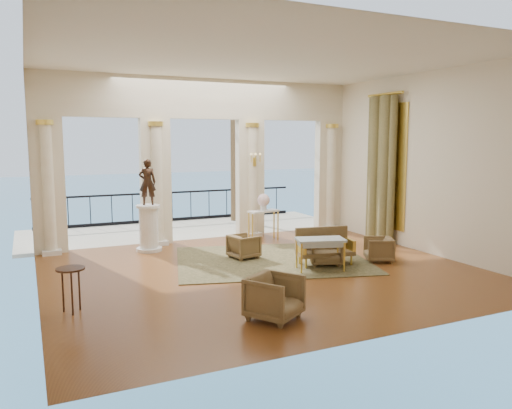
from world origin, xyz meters
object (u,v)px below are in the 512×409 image
side_table (71,274)px  game_table (320,242)px  console_table (263,215)px  armchair_d (244,245)px  armchair_c (379,248)px  statue (147,182)px  armchair_a (275,295)px  armchair_b (326,249)px  settee (324,246)px  pedestal (149,229)px

side_table → game_table: bearing=6.1°
game_table → console_table: bearing=101.6°
armchair_d → side_table: side_table is taller
armchair_c → console_table: bearing=-131.7°
statue → console_table: 3.44m
armchair_c → console_table: console_table is taller
armchair_a → armchair_b: (2.62, 2.59, -0.02)m
armchair_a → statue: statue is taller
armchair_d → side_table: 4.68m
settee → console_table: (-0.06, 3.07, 0.29)m
armchair_a → armchair_c: bearing=-2.1°
armchair_c → armchair_d: armchair_d is taller
armchair_a → pedestal: (-0.72, 5.69, 0.19)m
armchair_d → pedestal: pedestal is taller
pedestal → armchair_b: bearing=-42.9°
armchair_b → game_table: armchair_b is taller
armchair_a → settee: 3.72m
armchair_d → side_table: (-4.08, -2.27, 0.33)m
pedestal → statue: size_ratio=1.02×
armchair_a → pedestal: bearing=64.2°
game_table → statue: size_ratio=0.99×
armchair_a → armchair_b: bearing=11.6°
armchair_d → settee: 1.93m
armchair_d → settee: bearing=-143.9°
armchair_a → armchair_b: size_ratio=1.06×
pedestal → console_table: (3.27, 0.03, 0.13)m
settee → console_table: console_table is taller
statue → armchair_d: bearing=150.1°
armchair_c → armchair_d: 3.18m
side_table → armchair_c: bearing=5.7°
pedestal → side_table: pedestal is taller
pedestal → armchair_c: bearing=-35.7°
settee → statue: 4.70m
armchair_c → armchair_d: bearing=-93.9°
armchair_c → settee: size_ratio=0.47×
pedestal → console_table: size_ratio=1.25×
game_table → side_table: side_table is taller
armchair_c → console_table: size_ratio=0.66×
armchair_d → statue: (-1.89, 1.75, 1.45)m
armchair_b → pedestal: 4.56m
armchair_b → statue: (-3.34, 3.10, 1.41)m
console_table → armchair_b: bearing=-100.7°
armchair_d → side_table: bearing=107.2°
game_table → settee: bearing=66.0°
armchair_d → armchair_b: bearing=-144.8°
statue → console_table: size_ratio=1.23×
armchair_b → armchair_a: bearing=-110.2°
armchair_a → game_table: bearing=11.7°
pedestal → side_table: size_ratio=1.58×
armchair_b → armchair_c: 1.33m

